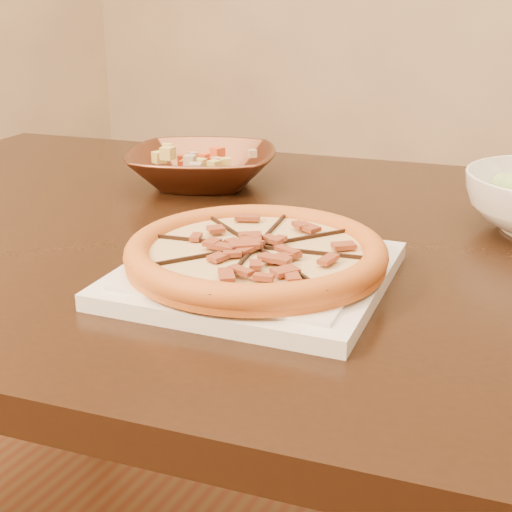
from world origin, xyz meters
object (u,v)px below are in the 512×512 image
Objects in this scene: pizza at (256,253)px; plate at (256,273)px; bronze_bowl at (202,167)px; dining_table at (258,294)px.

plate is at bearing -149.75° from pizza.
pizza is at bearing 30.25° from plate.
plate is at bearing -51.18° from bronze_bowl.
plate is 1.26× the size of bronze_bowl.
pizza reaches higher than dining_table.
dining_table is 0.22m from plate.
pizza is (0.08, -0.17, 0.13)m from dining_table.
bronze_bowl is at bearing 128.82° from pizza.
dining_table is at bearing -41.27° from bronze_bowl.
pizza is at bearing -63.99° from dining_table.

